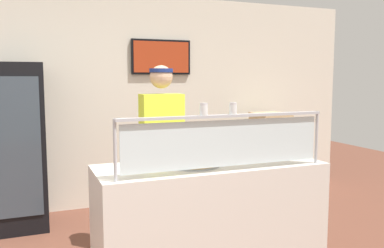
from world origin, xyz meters
The scene contains 12 objects.
ground_plane centered at (0.93, 1.00, 0.00)m, with size 12.00×12.00×0.00m, color brown.
shop_rear_unit centered at (0.93, 2.59, 1.36)m, with size 6.25×0.13×2.70m.
serving_counter centered at (0.93, 0.34, 0.47)m, with size 1.85×0.68×0.95m, color silver.
sneeze_guard centered at (0.93, 0.06, 1.22)m, with size 1.67×0.06×0.43m.
pizza_tray centered at (0.78, 0.36, 0.97)m, with size 0.45×0.45×0.04m.
pizza_server centered at (0.78, 0.34, 0.99)m, with size 0.07×0.28×0.01m, color #ADAFB7.
parmesan_shaker centered at (0.74, 0.06, 1.42)m, with size 0.06×0.06×0.09m.
pepper_flake_shaker centered at (0.98, 0.06, 1.42)m, with size 0.06×0.06×0.09m.
worker_figure centered at (0.71, 0.93, 1.01)m, with size 0.41×0.50×1.76m.
drink_fridge centered at (-0.57, 2.15, 0.90)m, with size 0.60×0.65×1.81m.
prep_shelf centered at (2.62, 2.10, 0.43)m, with size 0.70×0.55×0.86m, color #B7BABF.
pizza_box_stack centered at (2.63, 2.10, 1.02)m, with size 0.47×0.46×0.31m.
Camera 1 is at (-0.43, -2.63, 1.65)m, focal length 38.29 mm.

